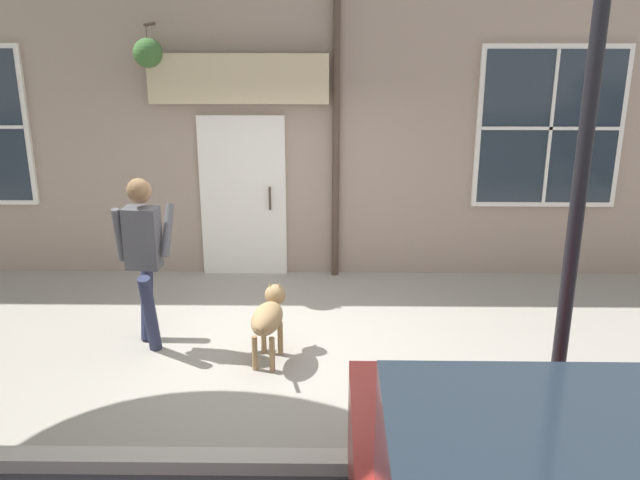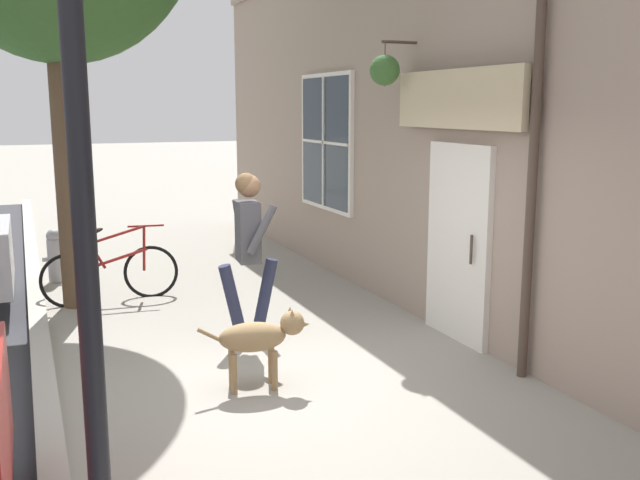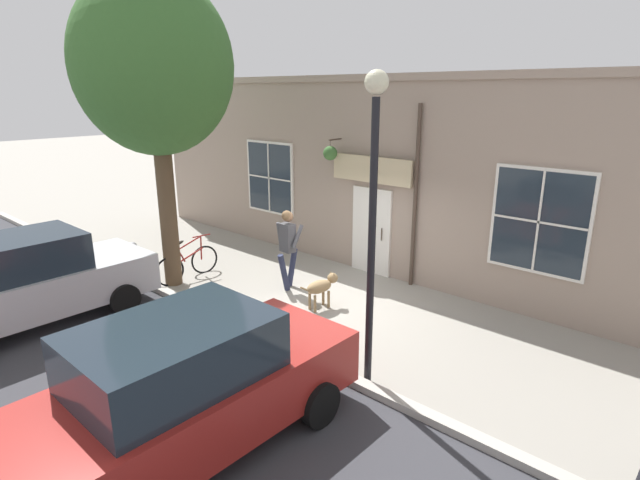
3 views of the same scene
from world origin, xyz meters
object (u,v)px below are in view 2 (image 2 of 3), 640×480
object	(u,v)px
pedestrian_walking	(248,240)
dog_on_leash	(260,337)
fire_hydrant	(55,255)
leaning_bicycle	(111,273)

from	to	relation	value
pedestrian_walking	dog_on_leash	size ratio (longest dim) A/B	1.81
pedestrian_walking	fire_hydrant	bearing A→B (deg)	-63.43
dog_on_leash	fire_hydrant	size ratio (longest dim) A/B	1.30
dog_on_leash	fire_hydrant	xyz separation A→B (m)	(1.49, -4.86, -0.08)
pedestrian_walking	leaning_bicycle	world-z (taller)	pedestrian_walking
pedestrian_walking	fire_hydrant	world-z (taller)	pedestrian_walking
dog_on_leash	leaning_bicycle	xyz separation A→B (m)	(0.88, -3.48, -0.10)
leaning_bicycle	fire_hydrant	xyz separation A→B (m)	(0.62, -1.38, 0.02)
leaning_bicycle	dog_on_leash	bearing A→B (deg)	104.12
leaning_bicycle	fire_hydrant	world-z (taller)	leaning_bicycle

